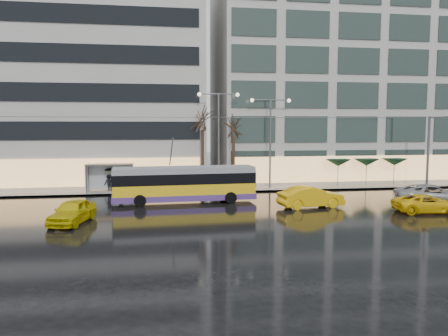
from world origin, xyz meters
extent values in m
plane|color=black|center=(0.00, 0.00, 0.00)|extent=(140.00, 140.00, 0.00)
cube|color=gray|center=(2.00, 14.00, 0.07)|extent=(80.00, 10.00, 0.15)
cube|color=slate|center=(2.00, 9.05, 0.07)|extent=(80.00, 0.10, 0.15)
cube|color=#A7A5A0|center=(-16.00, 19.00, 11.15)|extent=(34.00, 14.00, 22.00)
cube|color=#A7A5A0|center=(19.00, 19.00, 12.65)|extent=(32.00, 14.00, 25.00)
cube|color=yellow|center=(-1.62, 4.49, 0.97)|extent=(11.19, 2.92, 1.39)
cube|color=#543483|center=(-1.62, 4.49, 0.51)|extent=(11.23, 2.96, 0.46)
cube|color=black|center=(-1.62, 4.49, 1.99)|extent=(11.21, 2.94, 0.83)
cube|color=gray|center=(-1.62, 4.49, 2.63)|extent=(11.19, 2.92, 0.46)
cube|color=black|center=(3.94, 4.80, 1.85)|extent=(0.17, 2.12, 1.20)
cube|color=black|center=(-7.18, 4.19, 1.85)|extent=(0.17, 2.12, 1.20)
cylinder|color=black|center=(1.82, 5.84, 0.46)|extent=(0.94, 0.37, 0.92)
cylinder|color=black|center=(1.95, 3.54, 0.46)|extent=(0.94, 0.37, 0.92)
cylinder|color=black|center=(-5.18, 5.45, 0.46)|extent=(0.94, 0.37, 0.92)
cylinder|color=black|center=(-5.06, 3.15, 0.46)|extent=(0.94, 0.37, 0.92)
cylinder|color=#595B60|center=(-2.59, 5.32, 3.97)|extent=(0.25, 3.43, 2.43)
cylinder|color=#595B60|center=(-2.61, 5.78, 3.97)|extent=(0.25, 3.43, 2.43)
cylinder|color=#595B60|center=(22.00, 8.50, 3.50)|extent=(0.24, 0.24, 7.00)
cube|color=#595B60|center=(22.00, 6.00, 6.90)|extent=(0.10, 5.00, 0.10)
cylinder|color=#595B60|center=(1.00, 5.75, 6.80)|extent=(42.00, 0.04, 0.04)
cylinder|color=#595B60|center=(1.00, 6.25, 6.80)|extent=(42.00, 0.04, 0.04)
cube|color=#595B60|center=(-8.00, 10.50, 2.60)|extent=(4.20, 1.60, 0.12)
cube|color=silver|center=(-8.00, 11.20, 1.35)|extent=(4.00, 0.05, 2.20)
cube|color=white|center=(-10.05, 10.50, 1.35)|extent=(0.10, 1.40, 2.20)
cylinder|color=#595B60|center=(-10.00, 9.80, 1.35)|extent=(0.10, 0.10, 2.40)
cylinder|color=#595B60|center=(-10.00, 11.20, 1.35)|extent=(0.10, 0.10, 2.40)
cylinder|color=#595B60|center=(-6.00, 9.80, 1.35)|extent=(0.10, 0.10, 2.40)
cylinder|color=#595B60|center=(-6.00, 11.20, 1.35)|extent=(0.10, 0.10, 2.40)
cylinder|color=#595B60|center=(2.00, 10.80, 4.65)|extent=(0.18, 0.18, 9.00)
cylinder|color=#595B60|center=(1.10, 10.80, 9.05)|extent=(1.80, 0.10, 0.10)
cylinder|color=#595B60|center=(2.90, 10.80, 9.05)|extent=(1.80, 0.10, 0.10)
sphere|color=#FFF2CC|center=(0.20, 10.80, 9.00)|extent=(0.36, 0.36, 0.36)
sphere|color=#FFF2CC|center=(3.80, 10.80, 9.00)|extent=(0.36, 0.36, 0.36)
cylinder|color=#595B60|center=(7.00, 10.80, 4.40)|extent=(0.18, 0.18, 8.50)
cylinder|color=#595B60|center=(6.10, 10.80, 8.55)|extent=(1.80, 0.10, 0.10)
cylinder|color=#595B60|center=(7.90, 10.80, 8.55)|extent=(1.80, 0.10, 0.10)
sphere|color=#FFF2CC|center=(5.20, 10.80, 8.50)|extent=(0.36, 0.36, 0.36)
sphere|color=#FFF2CC|center=(8.80, 10.80, 8.50)|extent=(0.36, 0.36, 0.36)
cylinder|color=black|center=(0.50, 11.00, 2.95)|extent=(0.28, 0.28, 5.60)
cylinder|color=black|center=(3.50, 11.20, 2.60)|extent=(0.28, 0.28, 4.90)
cylinder|color=#595B60|center=(14.00, 11.00, 1.25)|extent=(0.06, 0.06, 2.20)
cone|color=#0D321E|center=(14.00, 11.00, 2.45)|extent=(2.50, 2.50, 0.70)
cylinder|color=#595B60|center=(17.00, 11.00, 1.25)|extent=(0.06, 0.06, 2.20)
cone|color=#0D321E|center=(17.00, 11.00, 2.45)|extent=(2.50, 2.50, 0.70)
cylinder|color=#595B60|center=(20.00, 11.00, 1.25)|extent=(0.06, 0.06, 2.20)
cone|color=#0D321E|center=(20.00, 11.00, 2.45)|extent=(2.50, 2.50, 0.70)
imported|color=#D8C50B|center=(-9.02, -1.87, 0.76)|extent=(2.77, 4.74, 1.52)
imported|color=yellow|center=(7.61, 1.02, 0.81)|extent=(5.10, 2.40, 1.62)
imported|color=yellow|center=(15.06, -2.06, 0.65)|extent=(4.82, 2.55, 1.29)
imported|color=#9D9EA2|center=(17.39, 0.64, 0.79)|extent=(6.23, 4.38, 1.58)
imported|color=black|center=(-7.06, 10.02, 0.97)|extent=(0.68, 0.53, 1.64)
imported|color=#C84281|center=(-7.06, 10.02, 1.90)|extent=(1.18, 1.19, 0.88)
imported|color=black|center=(-6.22, 11.40, 0.91)|extent=(0.76, 0.60, 1.52)
imported|color=black|center=(-8.14, 10.95, 0.90)|extent=(1.08, 0.79, 1.51)
imported|color=black|center=(-8.14, 10.95, 1.90)|extent=(1.00, 1.00, 0.72)
camera|label=1|loc=(-3.63, -29.91, 6.13)|focal=35.00mm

